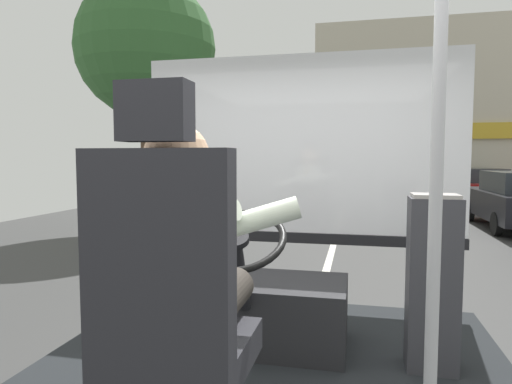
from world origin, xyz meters
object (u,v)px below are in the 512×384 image
at_px(driver_seat, 172,320).
at_px(bus_driver, 184,259).
at_px(steering_console, 255,308).
at_px(parked_car_red, 476,186).
at_px(handrail_pole, 436,183).
at_px(fare_box, 433,283).

bearing_deg(driver_seat, bus_driver, 90.00).
bearing_deg(bus_driver, steering_console, 90.00).
height_order(steering_console, parked_car_red, steering_console).
distance_m(driver_seat, handrail_pole, 0.99).
xyz_separation_m(bus_driver, steering_console, (0.00, 1.13, -0.56)).
relative_size(steering_console, parked_car_red, 0.25).
relative_size(steering_console, handrail_pole, 0.52).
bearing_deg(steering_console, parked_car_red, 72.28).
relative_size(driver_seat, steering_console, 1.25).
bearing_deg(driver_seat, fare_box, 48.77).
bearing_deg(fare_box, parked_car_red, 75.88).
distance_m(bus_driver, steering_console, 1.26).
distance_m(driver_seat, bus_driver, 0.22).
xyz_separation_m(steering_console, fare_box, (1.00, -0.10, 0.25)).
distance_m(bus_driver, handrail_pole, 0.90).
distance_m(steering_console, handrail_pole, 1.57).
bearing_deg(bus_driver, driver_seat, -90.00).
xyz_separation_m(bus_driver, handrail_pole, (0.85, 0.10, 0.28)).
bearing_deg(handrail_pole, bus_driver, -173.01).
xyz_separation_m(driver_seat, bus_driver, (0.00, 0.11, 0.18)).
height_order(bus_driver, fare_box, bus_driver).
height_order(driver_seat, steering_console, driver_seat).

